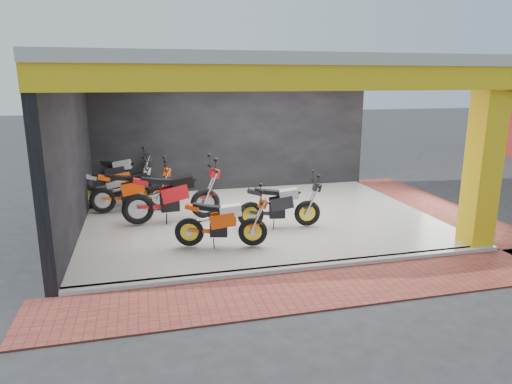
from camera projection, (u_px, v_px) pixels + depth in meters
ground at (285, 250)px, 9.01m from camera, size 80.00×80.00×0.00m
showroom_floor at (259, 219)px, 10.88m from camera, size 8.00×6.00×0.10m
showroom_ceiling at (260, 65)px, 10.04m from camera, size 8.40×6.40×0.20m
back_wall at (233, 133)px, 13.40m from camera, size 8.20×0.20×3.50m
left_wall at (69, 155)px, 9.50m from camera, size 0.20×6.20×3.50m
corner_column at (484, 161)px, 8.78m from camera, size 0.50×0.50×3.50m
header_beam_front at (307, 78)px, 7.28m from camera, size 8.40×0.30×0.40m
header_beam_right at (419, 79)px, 11.06m from camera, size 0.30×6.40×0.40m
floor_kerb at (302, 268)px, 8.04m from camera, size 8.00×0.20×0.10m
paver_front at (319, 289)px, 7.32m from camera, size 9.00×1.40×0.03m
paver_right at (435, 207)px, 12.03m from camera, size 1.40×7.00×0.03m
moto_hero at (253, 218)px, 8.77m from camera, size 2.01×1.13×1.16m
moto_row_a at (308, 201)px, 9.99m from camera, size 2.03×1.01×1.19m
moto_row_b at (205, 189)px, 10.51m from camera, size 2.40×1.03×1.43m
moto_row_c at (140, 183)px, 11.77m from camera, size 1.97×0.86×1.18m
moto_row_d at (159, 185)px, 11.29m from camera, size 2.08×0.78×1.27m
moto_row_e at (141, 171)px, 12.75m from camera, size 2.38×1.33×1.37m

